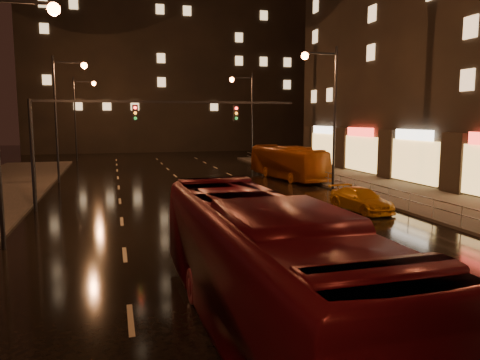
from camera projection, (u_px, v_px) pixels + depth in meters
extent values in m
plane|color=black|center=(204.00, 203.00, 28.65)|extent=(140.00, 140.00, 0.00)
cube|color=#38332D|center=(447.00, 206.00, 27.35)|extent=(7.00, 70.00, 0.15)
cube|color=black|center=(168.00, 40.00, 77.08)|extent=(44.00, 16.00, 36.00)
cylinder|color=black|center=(33.00, 156.00, 25.75)|extent=(0.22, 0.22, 6.20)
cube|color=black|center=(170.00, 102.00, 27.33)|extent=(15.20, 0.14, 0.14)
cube|color=black|center=(135.00, 113.00, 26.89)|extent=(0.32, 0.18, 0.95)
cube|color=black|center=(236.00, 113.00, 28.45)|extent=(0.32, 0.18, 0.95)
sphere|color=#FF1E19|center=(135.00, 108.00, 26.74)|extent=(0.18, 0.18, 0.18)
cylinder|color=#99999E|center=(252.00, 157.00, 54.17)|extent=(0.04, 0.04, 1.00)
cube|color=#99999E|center=(371.00, 183.00, 29.23)|extent=(0.05, 56.00, 0.05)
cube|color=#99999E|center=(370.00, 190.00, 29.29)|extent=(0.05, 56.00, 0.05)
imported|color=#5A0C17|center=(264.00, 267.00, 11.07)|extent=(3.09, 11.91, 3.30)
imported|color=#9B470F|center=(288.00, 163.00, 39.78)|extent=(3.63, 10.33, 2.82)
imported|color=orange|center=(372.00, 311.00, 11.05)|extent=(1.69, 3.76, 1.25)
imported|color=orange|center=(361.00, 200.00, 26.11)|extent=(2.35, 4.60, 1.28)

